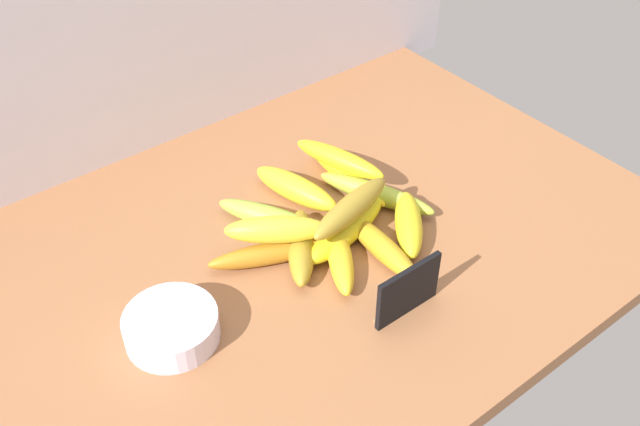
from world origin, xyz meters
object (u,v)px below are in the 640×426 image
Objects in this scene: banana_2 at (346,230)px; banana_11 at (351,208)px; banana_10 at (339,159)px; chalkboard_sign at (408,292)px; banana_4 at (272,218)px; banana_6 at (347,176)px; banana_7 at (296,188)px; banana_9 at (301,247)px; banana_1 at (409,224)px; banana_8 at (274,252)px; banana_3 at (381,246)px; banana_5 at (340,257)px; banana_12 at (276,230)px; banana_0 at (376,193)px; fruit_bowl at (171,327)px.

banana_11 reaches higher than banana_2.
chalkboard_sign is at bearing -111.15° from banana_10.
banana_6 is (16.52, 1.48, -0.24)cm from banana_4.
banana_7 reaches higher than banana_9.
banana_1 reaches higher than banana_8.
banana_1 is at bearing -29.34° from banana_2.
banana_11 is at bearing 103.37° from banana_3.
banana_9 reaches higher than banana_3.
banana_3 is at bearing 66.24° from chalkboard_sign.
banana_2 reaches higher than banana_9.
banana_5 is 0.91× the size of banana_10.
banana_8 is at bearing -155.81° from banana_10.
banana_2 is 11.73cm from banana_12.
chalkboard_sign is at bearing -95.07° from banana_7.
banana_3 is 6.59cm from banana_5.
banana_2 is 1.03× the size of banana_11.
banana_0 is 10.86cm from banana_2.
banana_3 reaches higher than banana_0.
banana_7 is at bearing 25.96° from banana_4.
fruit_bowl is 31.97cm from banana_11.
banana_10 is (12.61, 15.86, 3.12)cm from banana_5.
banana_10 is (-0.89, 1.02, 3.33)cm from banana_6.
chalkboard_sign reaches higher than banana_7.
banana_4 is 16.59cm from banana_6.
banana_12 is (-20.59, -0.77, 3.84)cm from banana_0.
banana_3 is at bearing -35.92° from banana_9.
banana_4 is at bearing 60.70° from banana_12.
banana_7 is at bearing 96.53° from banana_3.
banana_2 is (2.70, 16.53, -1.66)cm from chalkboard_sign.
banana_12 is (-10.57, -9.54, 3.40)cm from banana_7.
chalkboard_sign is 21.69cm from banana_8.
banana_8 is (19.59, 3.81, -0.30)cm from fruit_bowl.
banana_12 is at bearing -177.85° from banana_0.
banana_3 and banana_4 have the same top height.
banana_1 reaches higher than fruit_bowl.
banana_12 is at bearing 143.67° from banana_9.
chalkboard_sign is at bearing -121.20° from banana_0.
banana_7 is (-9.34, 2.02, 0.58)cm from banana_6.
fruit_bowl is 26.90cm from banana_5.
chalkboard_sign reaches higher than banana_4.
banana_11 is at bearing -50.47° from banana_4.
banana_1 is 21.54cm from banana_8.
chalkboard_sign is 0.67× the size of banana_9.
banana_12 is at bearing 156.38° from banana_1.
banana_7 is at bearing 93.56° from banana_11.
banana_3 is 18.25cm from banana_6.
banana_7 reaches higher than banana_1.
banana_9 is at bearing 105.58° from chalkboard_sign.
banana_4 is (-15.87, 14.46, -0.26)cm from banana_1.
banana_3 is at bearing -8.83° from fruit_bowl.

